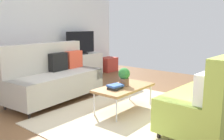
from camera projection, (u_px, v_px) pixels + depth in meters
name	position (u px, v px, depth m)	size (l,w,h in m)	color
ground_plane	(112.00, 111.00, 4.08)	(7.68, 7.68, 0.00)	brown
wall_far	(20.00, 25.00, 5.56)	(6.40, 0.12, 2.90)	silver
area_rug	(132.00, 113.00, 3.95)	(2.90, 2.20, 0.01)	beige
couch_beige	(54.00, 77.00, 4.62)	(1.96, 0.99, 1.10)	#B2ADA3
couch_green	(217.00, 97.00, 3.36)	(1.94, 0.92, 1.10)	#A3BC4C
coffee_table	(124.00, 88.00, 4.04)	(1.10, 0.56, 0.42)	#9E7042
tv_console	(81.00, 65.00, 6.78)	(1.40, 0.44, 0.64)	silver
tv	(81.00, 43.00, 6.65)	(1.00, 0.20, 0.64)	black
storage_trunk	(108.00, 64.00, 7.57)	(0.52, 0.40, 0.44)	#B2382D
potted_plant	(124.00, 76.00, 4.08)	(0.20, 0.20, 0.31)	brown
table_book_0	(115.00, 88.00, 3.88)	(0.24, 0.18, 0.04)	#262626
table_book_1	(115.00, 86.00, 3.87)	(0.24, 0.18, 0.03)	#3359B2
vase_0	(63.00, 52.00, 6.29)	(0.10, 0.10, 0.20)	silver
bottle_0	(70.00, 51.00, 6.35)	(0.05, 0.05, 0.24)	#262626
bottle_1	(73.00, 52.00, 6.43)	(0.05, 0.05, 0.17)	#262626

